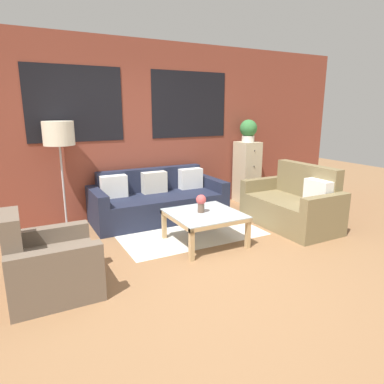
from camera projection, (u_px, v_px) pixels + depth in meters
The scene contains 11 objects.
ground_plane at pixel (213, 268), 3.82m from camera, with size 16.00×16.00×0.00m, color #8E6642.
wall_back_brick at pixel (137, 129), 5.59m from camera, with size 8.40×0.09×2.80m.
rug at pixel (186, 230), 5.02m from camera, with size 2.00×1.44×0.00m.
couch_dark at pixel (158, 201), 5.50m from camera, with size 2.11×0.88×0.78m.
settee_vintage at pixel (293, 206), 5.15m from camera, with size 0.80×1.44×0.92m.
armchair_corner at pixel (50, 266), 3.26m from camera, with size 0.80×0.79×0.84m.
coffee_table at pixel (205, 217), 4.46m from camera, with size 0.88×0.88×0.42m.
floor_lamp at pixel (59, 137), 4.75m from camera, with size 0.43×0.43×1.57m.
drawer_cabinet at pixel (247, 172), 6.46m from camera, with size 0.38×0.43×1.14m.
potted_plant at pixel (248, 130), 6.28m from camera, with size 0.32×0.32×0.41m.
flower_vase at pixel (201, 202), 4.44m from camera, with size 0.13×0.13×0.24m.
Camera 1 is at (-1.85, -3.00, 1.74)m, focal length 32.00 mm.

